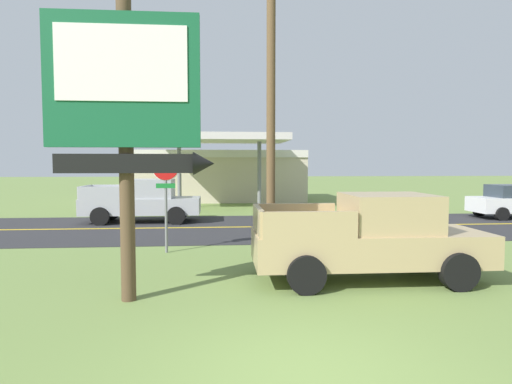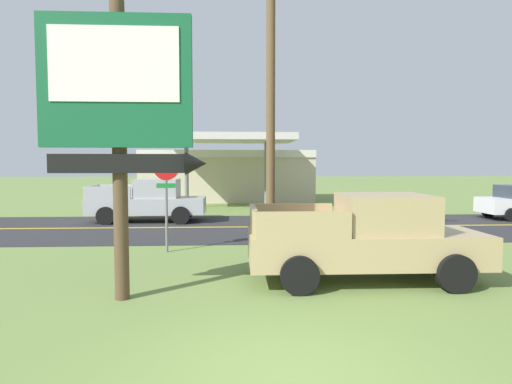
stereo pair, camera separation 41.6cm
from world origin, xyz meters
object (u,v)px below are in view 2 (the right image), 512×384
(gas_station, at_px, (228,174))
(pickup_tan_parked_on_lawn, at_px, (367,239))
(pickup_silver_on_road, at_px, (149,201))
(motel_sign, at_px, (120,106))
(stop_sign, at_px, (166,185))
(utility_pole, at_px, (271,94))

(gas_station, height_order, pickup_tan_parked_on_lawn, gas_station)
(gas_station, xyz_separation_m, pickup_silver_on_road, (-3.45, -11.93, -0.98))
(motel_sign, bearing_deg, pickup_silver_on_road, 98.41)
(stop_sign, height_order, gas_station, gas_station)
(motel_sign, distance_m, gas_station, 23.78)
(stop_sign, bearing_deg, motel_sign, -91.42)
(pickup_silver_on_road, bearing_deg, pickup_tan_parked_on_lawn, -56.86)
(gas_station, relative_size, pickup_tan_parked_on_lawn, 2.30)
(motel_sign, height_order, gas_station, motel_sign)
(motel_sign, height_order, utility_pole, utility_pole)
(utility_pole, xyz_separation_m, gas_station, (-1.50, 19.17, -2.75))
(pickup_tan_parked_on_lawn, bearing_deg, utility_pole, 120.26)
(motel_sign, relative_size, pickup_silver_on_road, 1.10)
(gas_station, bearing_deg, utility_pole, -85.52)
(utility_pole, height_order, gas_station, utility_pole)
(utility_pole, height_order, pickup_silver_on_road, utility_pole)
(motel_sign, bearing_deg, gas_station, 85.85)
(stop_sign, height_order, utility_pole, utility_pole)
(stop_sign, bearing_deg, utility_pole, -4.17)
(gas_station, distance_m, pickup_silver_on_road, 12.46)
(gas_station, bearing_deg, pickup_tan_parked_on_lawn, -81.36)
(gas_station, relative_size, pickup_silver_on_road, 2.31)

